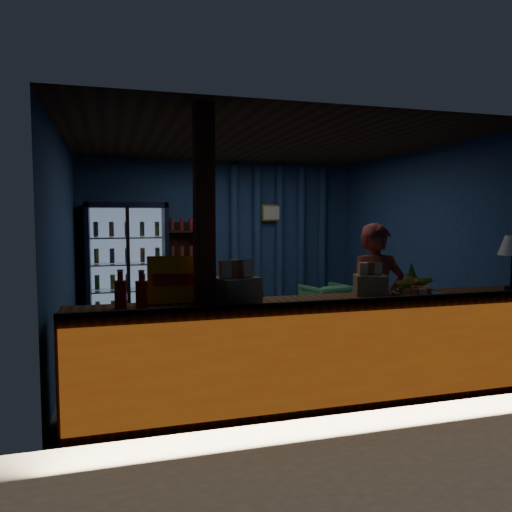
% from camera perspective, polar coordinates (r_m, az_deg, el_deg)
% --- Properties ---
extents(ground, '(4.60, 4.60, 0.00)m').
position_cam_1_polar(ground, '(6.46, 0.41, -10.62)').
color(ground, '#515154').
rests_on(ground, ground).
extents(room_walls, '(4.60, 4.60, 4.60)m').
position_cam_1_polar(room_walls, '(6.24, 0.42, 3.44)').
color(room_walls, navy).
rests_on(room_walls, ground).
extents(counter, '(4.40, 0.57, 0.99)m').
position_cam_1_polar(counter, '(4.60, 7.40, -10.76)').
color(counter, brown).
rests_on(counter, ground).
extents(support_post, '(0.16, 0.16, 2.60)m').
position_cam_1_polar(support_post, '(4.16, -5.91, -0.83)').
color(support_post, maroon).
rests_on(support_post, ground).
extents(beverage_cooler, '(1.20, 0.62, 1.90)m').
position_cam_1_polar(beverage_cooler, '(7.93, -14.47, -1.08)').
color(beverage_cooler, black).
rests_on(beverage_cooler, ground).
extents(bottle_shelf, '(0.50, 0.28, 1.60)m').
position_cam_1_polar(bottle_shelf, '(8.15, -8.50, -1.82)').
color(bottle_shelf, '#381C11').
rests_on(bottle_shelf, ground).
extents(curtain_folds, '(1.74, 0.14, 2.50)m').
position_cam_1_polar(curtain_folds, '(8.59, 2.70, 1.92)').
color(curtain_folds, navy).
rests_on(curtain_folds, room_walls).
extents(framed_picture, '(0.36, 0.04, 0.28)m').
position_cam_1_polar(framed_picture, '(8.49, 1.84, 4.93)').
color(framed_picture, gold).
rests_on(framed_picture, room_walls).
extents(shopkeeper, '(0.63, 0.46, 1.62)m').
position_cam_1_polar(shopkeeper, '(5.30, 13.61, -5.13)').
color(shopkeeper, maroon).
rests_on(shopkeeper, ground).
extents(green_chair, '(0.77, 0.79, 0.61)m').
position_cam_1_polar(green_chair, '(8.18, 7.95, -5.27)').
color(green_chair, '#63C67B').
rests_on(green_chair, ground).
extents(side_table, '(0.61, 0.54, 0.56)m').
position_cam_1_polar(side_table, '(7.84, -1.07, -6.16)').
color(side_table, '#381C11').
rests_on(side_table, ground).
extents(yellow_sign, '(0.51, 0.13, 0.40)m').
position_cam_1_polar(yellow_sign, '(4.32, -8.97, -2.65)').
color(yellow_sign, yellow).
rests_on(yellow_sign, counter).
extents(soda_bottles, '(0.26, 0.18, 0.31)m').
position_cam_1_polar(soda_bottles, '(4.12, -14.08, -4.12)').
color(soda_bottles, red).
rests_on(soda_bottles, counter).
extents(snack_box_left, '(0.43, 0.40, 0.37)m').
position_cam_1_polar(snack_box_left, '(4.19, -2.35, -3.77)').
color(snack_box_left, '#9E894C').
rests_on(snack_box_left, counter).
extents(snack_box_centre, '(0.35, 0.31, 0.31)m').
position_cam_1_polar(snack_box_centre, '(4.84, 12.95, -3.06)').
color(snack_box_centre, '#9E894C').
rests_on(snack_box_centre, counter).
extents(pastry_tray, '(0.46, 0.46, 0.07)m').
position_cam_1_polar(pastry_tray, '(4.94, 17.88, -3.97)').
color(pastry_tray, silver).
rests_on(pastry_tray, counter).
extents(banana_bunches, '(0.75, 0.29, 0.16)m').
position_cam_1_polar(banana_bunches, '(5.00, 15.96, -3.19)').
color(banana_bunches, gold).
rests_on(banana_bunches, counter).
extents(pineapple, '(0.16, 0.16, 0.28)m').
position_cam_1_polar(pineapple, '(5.14, 17.29, -2.60)').
color(pineapple, '#9B671C').
rests_on(pineapple, counter).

